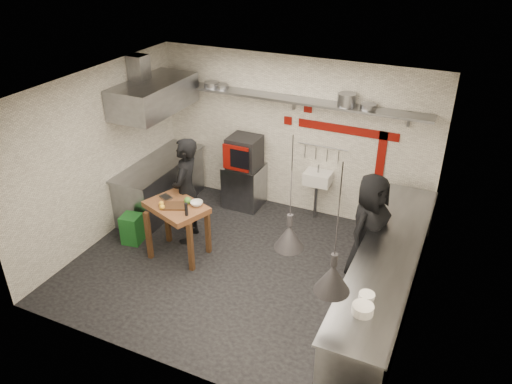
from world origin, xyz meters
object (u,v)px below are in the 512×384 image
at_px(prep_table, 178,230).
at_px(chef_left, 186,191).
at_px(oven_stand, 244,186).
at_px(green_bin, 132,229).
at_px(chef_right, 369,228).
at_px(combi_oven, 245,152).

relative_size(prep_table, chef_left, 0.51).
xyz_separation_m(oven_stand, green_bin, (-1.14, -1.90, -0.15)).
height_order(oven_stand, prep_table, prep_table).
height_order(oven_stand, chef_right, chef_right).
height_order(combi_oven, chef_right, chef_right).
distance_m(prep_table, chef_left, 0.65).
xyz_separation_m(combi_oven, chef_left, (-0.37, -1.38, -0.19)).
distance_m(combi_oven, chef_right, 2.79).
bearing_deg(green_bin, combi_oven, 57.95).
bearing_deg(oven_stand, prep_table, -96.62).
bearing_deg(combi_oven, chef_left, -104.37).
relative_size(green_bin, prep_table, 0.54).
bearing_deg(combi_oven, prep_table, -97.53).
bearing_deg(prep_table, chef_left, 123.32).
bearing_deg(oven_stand, green_bin, -120.54).
height_order(combi_oven, chef_left, chef_left).
height_order(prep_table, chef_right, chef_right).
distance_m(oven_stand, chef_left, 1.54).
bearing_deg(combi_oven, chef_right, -23.84).
height_order(combi_oven, prep_table, combi_oven).
relative_size(oven_stand, chef_left, 0.44).
bearing_deg(prep_table, green_bin, -158.87).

